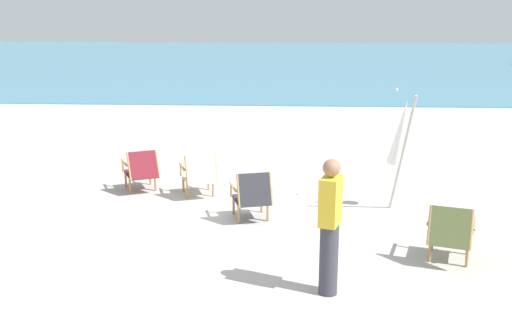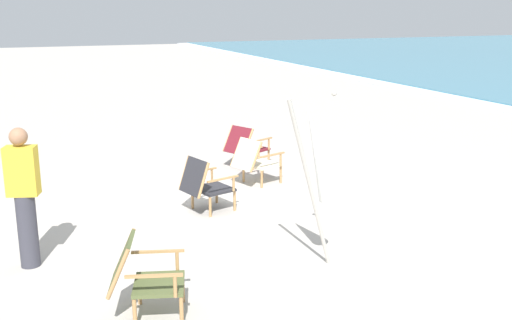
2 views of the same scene
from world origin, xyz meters
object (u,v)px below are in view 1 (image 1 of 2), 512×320
Objects in this scene: beach_chair_front_left at (252,195)px; beach_chair_mid_center at (142,169)px; person_near_chairs at (330,226)px; beach_chair_back_left at (199,174)px; beach_chair_front_right at (450,232)px; umbrella_furled_white at (400,133)px.

beach_chair_front_left reaches higher than beach_chair_mid_center.
beach_chair_front_left is at bearing -34.71° from beach_chair_mid_center.
beach_chair_back_left is at bearing 119.43° from person_near_chairs.
person_near_chairs reaches higher than beach_chair_back_left.
beach_chair_back_left is (-3.70, 2.68, -0.00)m from beach_chair_front_right.
umbrella_furled_white is 1.24× the size of person_near_chairs.
person_near_chairs reaches higher than beach_chair_front_right.
umbrella_furled_white is at bearing 99.23° from beach_chair_front_right.
umbrella_furled_white is at bearing 13.83° from beach_chair_front_left.
umbrella_furled_white reaches higher than beach_chair_front_left.
beach_chair_front_right is (2.68, -1.47, -0.00)m from beach_chair_front_left.
beach_chair_front_left is 0.88× the size of beach_chair_mid_center.
umbrella_furled_white reaches higher than beach_chair_back_left.
person_near_chairs is at bearing -66.90° from beach_chair_front_left.
person_near_chairs is at bearing -60.57° from beach_chair_back_left.
beach_chair_mid_center is at bearing 128.95° from person_near_chairs.
beach_chair_back_left is at bearing -13.48° from beach_chair_mid_center.
beach_chair_front_left is at bearing -166.17° from umbrella_furled_white.
umbrella_furled_white is at bearing -10.53° from beach_chair_back_left.
beach_chair_front_left is 0.50× the size of person_near_chairs.
person_near_chairs reaches higher than beach_chair_mid_center.
beach_chair_front_right is 0.91× the size of beach_chair_mid_center.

